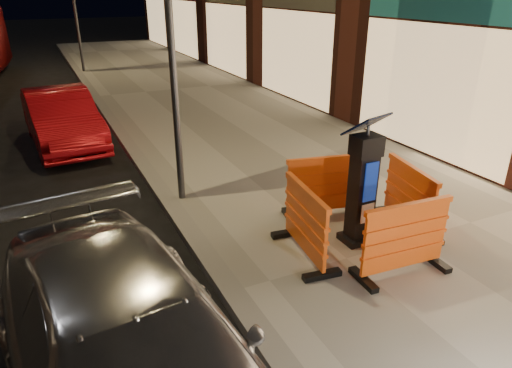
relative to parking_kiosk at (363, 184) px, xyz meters
name	(u,v)px	position (x,y,z in m)	size (l,w,h in m)	color
ground_plane	(234,301)	(-2.20, -0.35, -1.09)	(120.00, 120.00, 0.00)	black
sidewalk	(412,243)	(0.80, -0.35, -1.01)	(6.00, 60.00, 0.15)	gray
kerb	(234,296)	(-2.20, -0.35, -1.01)	(0.30, 60.00, 0.15)	slate
parking_kiosk	(363,184)	(0.00, 0.00, 0.00)	(0.59, 0.59, 1.88)	black
barrier_front	(405,239)	(0.00, -0.95, -0.41)	(1.34, 0.55, 1.05)	#FA5C15
barrier_back	(324,186)	(0.00, 0.95, -0.41)	(1.34, 0.55, 1.05)	#FA5C15
barrier_kerbside	(305,223)	(-0.95, 0.00, -0.41)	(1.34, 0.55, 1.05)	#FA5C15
barrier_bldgside	(409,198)	(0.95, 0.00, -0.41)	(1.34, 0.55, 1.05)	#FA5C15
car_red	(66,145)	(-3.60, 7.30, -1.09)	(1.47, 4.22, 1.39)	#A20B14
street_lamp_mid	(170,26)	(-1.95, 2.65, 2.06)	(0.12, 0.12, 6.00)	#3F3F44
street_lamp_far	(74,0)	(-1.95, 17.65, 2.06)	(0.12, 0.12, 6.00)	#3F3F44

